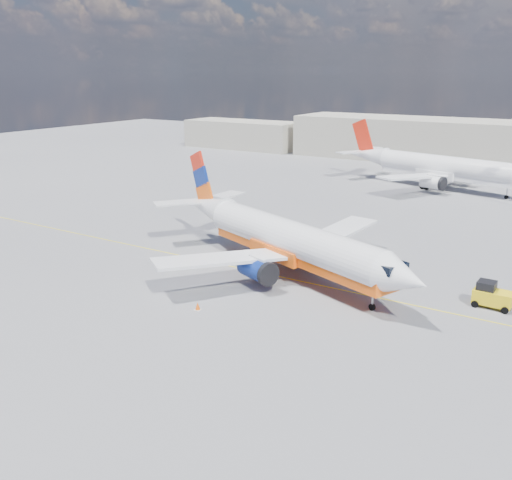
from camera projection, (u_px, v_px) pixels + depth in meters
The scene contains 8 objects.
ground at pixel (219, 278), 48.29m from camera, with size 240.00×240.00×0.00m, color slate.
taxi_line at pixel (239, 268), 50.72m from camera, with size 70.00×0.15×0.01m, color yellow.
terminal_main at pixel (477, 143), 105.44m from camera, with size 70.00×14.00×8.00m, color #ABA593.
terminal_annex at pixel (243, 134), 128.80m from camera, with size 26.00×10.00×6.00m, color #ABA593.
main_jet at pixel (285, 239), 48.63m from camera, with size 30.04×22.71×9.18m.
second_jet at pixel (439, 167), 84.15m from camera, with size 31.24×23.91×9.43m.
gse_tug at pixel (492, 295), 42.14m from camera, with size 2.77×1.76×1.94m.
traffic_cone at pixel (198, 306), 41.79m from camera, with size 0.43×0.43×0.60m.
Camera 1 is at (26.77, -36.74, 16.89)m, focal length 40.00 mm.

